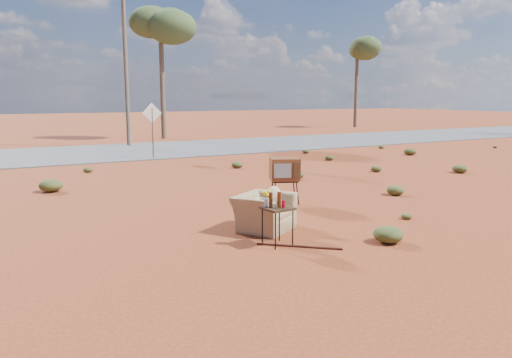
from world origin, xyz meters
TOP-DOWN VIEW (x-y plane):
  - ground at (0.00, 0.00)m, footprint 140.00×140.00m
  - highway at (0.00, 15.00)m, footprint 140.00×7.00m
  - armchair at (0.02, 0.60)m, footprint 1.33×1.28m
  - tv_unit at (1.54, 2.34)m, footprint 0.80×0.73m
  - side_table at (-0.36, -0.37)m, footprint 0.49×0.49m
  - rusty_bar at (-0.09, -0.68)m, footprint 1.08×0.97m
  - road_sign at (1.50, 12.00)m, footprint 0.78×0.06m
  - eucalyptus_center at (5.00, 21.00)m, footprint 3.20×3.20m
  - eucalyptus_right at (22.00, 24.00)m, footprint 3.20×3.20m
  - utility_pole_center at (2.00, 17.50)m, footprint 1.40×0.20m
  - scrub_patch at (-0.82, 4.41)m, footprint 17.49×8.07m

SIDE VIEW (x-z plane):
  - ground at x=0.00m, z-range 0.00..0.00m
  - rusty_bar at x=-0.09m, z-range 0.00..0.04m
  - highway at x=0.00m, z-range 0.00..0.04m
  - scrub_patch at x=-0.82m, z-range -0.03..0.30m
  - armchair at x=0.02m, z-range -0.03..0.87m
  - side_table at x=-0.36m, z-range 0.21..1.13m
  - tv_unit at x=1.54m, z-range 0.26..1.31m
  - road_sign at x=1.50m, z-range 0.41..2.60m
  - utility_pole_center at x=2.00m, z-range 0.15..8.15m
  - eucalyptus_right at x=22.00m, z-range 2.39..9.49m
  - eucalyptus_center at x=5.00m, z-range 2.63..10.23m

